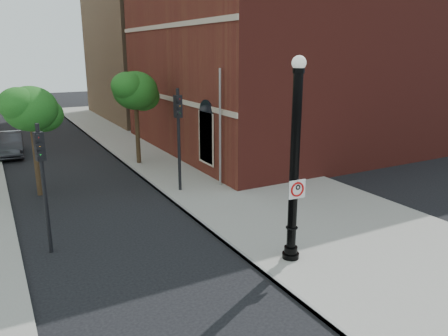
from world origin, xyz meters
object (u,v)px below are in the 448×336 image
no_parking_sign (297,189)px  traffic_signal_right (178,124)px  lamppost (294,173)px  traffic_signal_left (42,168)px  parked_car (9,144)px

no_parking_sign → traffic_signal_right: 7.94m
lamppost → traffic_signal_left: (-6.31, 4.13, -0.02)m
lamppost → traffic_signal_left: size_ratio=1.47×
parked_car → traffic_signal_left: traffic_signal_left is taller
lamppost → traffic_signal_left: 7.54m
no_parking_sign → traffic_signal_right: size_ratio=0.12×
no_parking_sign → parked_car: bearing=112.0°
no_parking_sign → parked_car: 20.58m
lamppost → traffic_signal_left: lamppost is taller
traffic_signal_left → traffic_signal_right: (5.97, 3.60, 0.34)m
traffic_signal_left → no_parking_sign: bearing=-44.7°
no_parking_sign → traffic_signal_right: (-0.35, 7.89, 0.78)m
parked_car → traffic_signal_right: bearing=-57.4°
no_parking_sign → parked_car: (-6.64, 19.41, -1.64)m
lamppost → no_parking_sign: lamppost is taller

